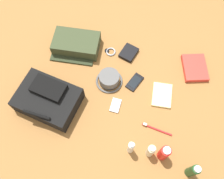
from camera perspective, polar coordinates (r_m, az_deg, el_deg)
The scene contains 15 objects.
ground_plane at distance 1.48m, azimuth -0.00°, elevation -0.83°, with size 2.64×2.02×0.02m, color olive.
backpack at distance 1.43m, azimuth -14.49°, elevation -2.11°, with size 0.36×0.28×0.13m.
toiletry_pouch at distance 1.60m, azimuth -8.23°, elevation 10.26°, with size 0.30×0.25×0.08m.
bucket_hat at distance 1.47m, azimuth -0.65°, elevation 2.38°, with size 0.16×0.16×0.07m.
shampoo_bottle at distance 1.34m, azimuth 18.10°, elevation -17.36°, with size 0.04×0.04×0.15m.
sunscreen_spray at distance 1.32m, azimuth 11.89°, elevation -14.12°, with size 0.05×0.05×0.15m.
lotion_bottle at distance 1.32m, azimuth 8.88°, elevation -13.79°, with size 0.04×0.04×0.13m.
toothpaste_tube at distance 1.30m, azimuth 4.35°, elevation -13.16°, with size 0.03×0.03×0.14m.
paperback_novel at distance 1.61m, azimuth 18.48°, elevation 4.73°, with size 0.19×0.22×0.03m.
cell_phone at distance 1.49m, azimuth 5.23°, elevation 1.71°, with size 0.09×0.13×0.01m.
media_player at distance 1.43m, azimuth 0.83°, elevation -3.65°, with size 0.05×0.09×0.01m.
wristwatch at distance 1.59m, azimuth -0.40°, elevation 8.72°, with size 0.07×0.06×0.01m.
toothbrush at distance 1.41m, azimuth 9.90°, elevation -8.88°, with size 0.17×0.03×0.02m.
wallet at distance 1.59m, azimuth 3.86°, elevation 8.44°, with size 0.09×0.11×0.02m, color black.
notepad at distance 1.48m, azimuth 11.41°, elevation -1.27°, with size 0.11×0.15×0.02m, color beige.
Camera 1 is at (-0.17, 0.56, 1.34)m, focal length 39.74 mm.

